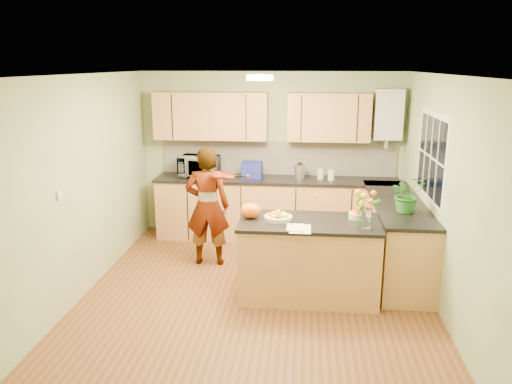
# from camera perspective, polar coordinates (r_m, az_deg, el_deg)

# --- Properties ---
(floor) EXTENTS (4.50, 4.50, 0.00)m
(floor) POSITION_cam_1_polar(r_m,az_deg,el_deg) (5.96, 0.11, -11.52)
(floor) COLOR brown
(floor) RESTS_ON ground
(ceiling) EXTENTS (4.00, 4.50, 0.02)m
(ceiling) POSITION_cam_1_polar(r_m,az_deg,el_deg) (5.35, 0.13, 13.28)
(ceiling) COLOR silver
(ceiling) RESTS_ON wall_back
(wall_back) EXTENTS (4.00, 0.02, 2.50)m
(wall_back) POSITION_cam_1_polar(r_m,az_deg,el_deg) (7.72, 1.76, 4.32)
(wall_back) COLOR gray
(wall_back) RESTS_ON floor
(wall_front) EXTENTS (4.00, 0.02, 2.50)m
(wall_front) POSITION_cam_1_polar(r_m,az_deg,el_deg) (3.41, -3.65, -9.14)
(wall_front) COLOR gray
(wall_front) RESTS_ON floor
(wall_left) EXTENTS (0.02, 4.50, 2.50)m
(wall_left) POSITION_cam_1_polar(r_m,az_deg,el_deg) (6.05, -19.08, 0.66)
(wall_left) COLOR gray
(wall_left) RESTS_ON floor
(wall_right) EXTENTS (0.02, 4.50, 2.50)m
(wall_right) POSITION_cam_1_polar(r_m,az_deg,el_deg) (5.69, 20.58, -0.31)
(wall_right) COLOR gray
(wall_right) RESTS_ON floor
(back_counter) EXTENTS (3.64, 0.62, 0.94)m
(back_counter) POSITION_cam_1_polar(r_m,az_deg,el_deg) (7.60, 2.31, -1.89)
(back_counter) COLOR tan
(back_counter) RESTS_ON floor
(right_counter) EXTENTS (0.62, 2.24, 0.94)m
(right_counter) POSITION_cam_1_polar(r_m,az_deg,el_deg) (6.64, 15.67, -4.88)
(right_counter) COLOR tan
(right_counter) RESTS_ON floor
(splashback) EXTENTS (3.60, 0.02, 0.52)m
(splashback) POSITION_cam_1_polar(r_m,az_deg,el_deg) (7.71, 2.50, 3.92)
(splashback) COLOR white
(splashback) RESTS_ON back_counter
(upper_cabinets) EXTENTS (3.20, 0.34, 0.70)m
(upper_cabinets) POSITION_cam_1_polar(r_m,az_deg,el_deg) (7.48, 0.35, 8.64)
(upper_cabinets) COLOR tan
(upper_cabinets) RESTS_ON wall_back
(boiler) EXTENTS (0.40, 0.30, 0.86)m
(boiler) POSITION_cam_1_polar(r_m,az_deg,el_deg) (7.54, 14.85, 8.57)
(boiler) COLOR silver
(boiler) RESTS_ON wall_back
(window_right) EXTENTS (0.01, 1.30, 1.05)m
(window_right) POSITION_cam_1_polar(r_m,az_deg,el_deg) (6.20, 19.40, 3.79)
(window_right) COLOR silver
(window_right) RESTS_ON wall_right
(light_switch) EXTENTS (0.02, 0.09, 0.09)m
(light_switch) POSITION_cam_1_polar(r_m,az_deg,el_deg) (5.51, -21.54, -0.33)
(light_switch) COLOR silver
(light_switch) RESTS_ON wall_left
(ceiling_lamp) EXTENTS (0.30, 0.30, 0.07)m
(ceiling_lamp) POSITION_cam_1_polar(r_m,az_deg,el_deg) (5.65, 0.43, 12.95)
(ceiling_lamp) COLOR #FFEABF
(ceiling_lamp) RESTS_ON ceiling
(peninsula_island) EXTENTS (1.58, 0.81, 0.91)m
(peninsula_island) POSITION_cam_1_polar(r_m,az_deg,el_deg) (5.77, 6.01, -7.58)
(peninsula_island) COLOR tan
(peninsula_island) RESTS_ON floor
(fruit_dish) EXTENTS (0.32, 0.32, 0.11)m
(fruit_dish) POSITION_cam_1_polar(r_m,az_deg,el_deg) (5.61, 2.56, -2.77)
(fruit_dish) COLOR beige
(fruit_dish) RESTS_ON peninsula_island
(orange_bowl) EXTENTS (0.22, 0.22, 0.13)m
(orange_bowl) POSITION_cam_1_polar(r_m,az_deg,el_deg) (5.77, 11.61, -2.46)
(orange_bowl) COLOR beige
(orange_bowl) RESTS_ON peninsula_island
(flower_vase) EXTENTS (0.25, 0.25, 0.47)m
(flower_vase) POSITION_cam_1_polar(r_m,az_deg,el_deg) (5.39, 12.61, -0.90)
(flower_vase) COLOR silver
(flower_vase) RESTS_ON peninsula_island
(orange_bag) EXTENTS (0.28, 0.25, 0.17)m
(orange_bag) POSITION_cam_1_polar(r_m,az_deg,el_deg) (5.67, -0.63, -2.12)
(orange_bag) COLOR orange
(orange_bag) RESTS_ON peninsula_island
(papers) EXTENTS (0.23, 0.31, 0.01)m
(papers) POSITION_cam_1_polar(r_m,az_deg,el_deg) (5.33, 5.06, -4.20)
(papers) COLOR white
(papers) RESTS_ON peninsula_island
(violinist) EXTENTS (0.59, 0.40, 1.59)m
(violinist) POSITION_cam_1_polar(r_m,az_deg,el_deg) (6.58, -5.57, -1.64)
(violinist) COLOR tan
(violinist) RESTS_ON floor
(violin) EXTENTS (0.70, 0.61, 0.18)m
(violin) POSITION_cam_1_polar(r_m,az_deg,el_deg) (6.21, -4.26, 1.96)
(violin) COLOR #560D05
(violin) RESTS_ON violinist
(microwave) EXTENTS (0.62, 0.45, 0.32)m
(microwave) POSITION_cam_1_polar(r_m,az_deg,el_deg) (7.62, -6.51, 2.94)
(microwave) COLOR silver
(microwave) RESTS_ON back_counter
(blue_box) EXTENTS (0.31, 0.23, 0.24)m
(blue_box) POSITION_cam_1_polar(r_m,az_deg,el_deg) (7.50, -0.45, 2.56)
(blue_box) COLOR navy
(blue_box) RESTS_ON back_counter
(kettle) EXTENTS (0.16, 0.16, 0.29)m
(kettle) POSITION_cam_1_polar(r_m,az_deg,el_deg) (7.46, 5.03, 2.42)
(kettle) COLOR silver
(kettle) RESTS_ON back_counter
(jar_cream) EXTENTS (0.11, 0.11, 0.15)m
(jar_cream) POSITION_cam_1_polar(r_m,az_deg,el_deg) (7.48, 7.39, 2.06)
(jar_cream) COLOR beige
(jar_cream) RESTS_ON back_counter
(jar_white) EXTENTS (0.13, 0.13, 0.15)m
(jar_white) POSITION_cam_1_polar(r_m,az_deg,el_deg) (7.43, 8.60, 1.93)
(jar_white) COLOR silver
(jar_white) RESTS_ON back_counter
(potted_plant) EXTENTS (0.49, 0.46, 0.44)m
(potted_plant) POSITION_cam_1_polar(r_m,az_deg,el_deg) (5.98, 16.90, -0.22)
(potted_plant) COLOR #2A6F25
(potted_plant) RESTS_ON right_counter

